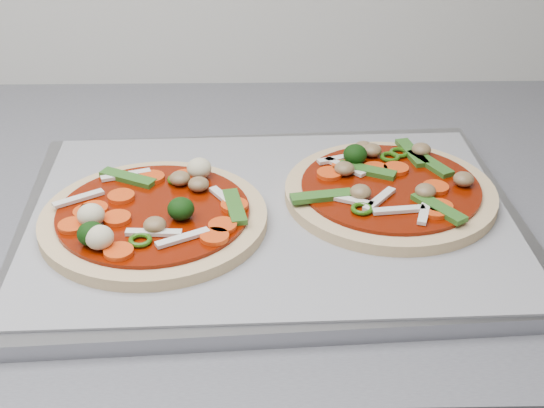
{
  "coord_description": "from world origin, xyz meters",
  "views": [
    {
      "loc": [
        0.51,
        0.63,
        1.28
      ],
      "look_at": [
        0.53,
        1.22,
        0.93
      ],
      "focal_mm": 50.0,
      "sensor_mm": 36.0,
      "label": 1
    }
  ],
  "objects": [
    {
      "name": "baking_tray",
      "position": [
        0.53,
        1.23,
        0.91
      ],
      "size": [
        0.48,
        0.37,
        0.02
      ],
      "primitive_type": "cube",
      "rotation": [
        0.0,
        0.0,
        0.06
      ],
      "color": "gray",
      "rests_on": "countertop"
    },
    {
      "name": "parchment",
      "position": [
        0.53,
        1.23,
        0.92
      ],
      "size": [
        0.45,
        0.34,
        0.0
      ],
      "primitive_type": "cube",
      "rotation": [
        0.0,
        0.0,
        0.03
      ],
      "color": "gray",
      "rests_on": "baking_tray"
    },
    {
      "name": "pizza_left",
      "position": [
        0.42,
        1.21,
        0.93
      ],
      "size": [
        0.26,
        0.26,
        0.03
      ],
      "rotation": [
        0.0,
        0.0,
        -0.32
      ],
      "color": "#D8B583",
      "rests_on": "parchment"
    },
    {
      "name": "pizza_right",
      "position": [
        0.64,
        1.26,
        0.93
      ],
      "size": [
        0.26,
        0.26,
        0.03
      ],
      "rotation": [
        0.0,
        0.0,
        -0.36
      ],
      "color": "#D8B583",
      "rests_on": "parchment"
    }
  ]
}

